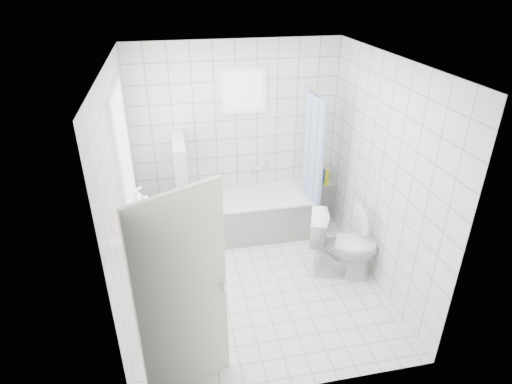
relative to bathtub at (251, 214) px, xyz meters
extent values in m
plane|color=white|center=(-0.12, -1.12, -0.29)|extent=(3.00, 3.00, 0.00)
plane|color=white|center=(-0.12, -1.12, 2.31)|extent=(3.00, 3.00, 0.00)
cube|color=white|center=(-0.12, 0.38, 1.01)|extent=(2.80, 0.02, 2.60)
cube|color=white|center=(-0.12, -2.62, 1.01)|extent=(2.80, 0.02, 2.60)
cube|color=white|center=(-1.52, -1.12, 1.01)|extent=(0.02, 3.00, 2.60)
cube|color=white|center=(1.28, -1.12, 1.01)|extent=(0.02, 3.00, 2.60)
cube|color=white|center=(-1.48, -0.82, 1.31)|extent=(0.01, 0.90, 1.40)
cube|color=white|center=(-0.02, 0.33, 1.66)|extent=(0.50, 0.01, 0.50)
cube|color=white|center=(-1.43, -0.82, 0.57)|extent=(0.18, 1.02, 0.08)
cube|color=silver|center=(-1.02, -2.42, 0.71)|extent=(0.73, 0.40, 2.00)
cube|color=white|center=(0.00, 0.00, -0.02)|extent=(1.70, 0.75, 0.55)
cube|color=white|center=(0.00, 0.00, 0.27)|extent=(1.72, 0.77, 0.03)
cube|color=white|center=(-0.92, -0.05, 0.46)|extent=(0.15, 0.85, 1.50)
cube|color=white|center=(1.09, 0.25, -0.02)|extent=(0.40, 0.24, 0.55)
imported|color=white|center=(0.91, -1.14, 0.12)|extent=(0.92, 0.72, 0.82)
cylinder|color=silver|center=(0.80, -0.02, 1.71)|extent=(0.02, 0.80, 0.02)
cube|color=silver|center=(0.10, 0.33, 0.56)|extent=(0.18, 0.06, 0.06)
imported|color=#CA4E63|center=(-1.42, -1.14, 0.77)|extent=(0.17, 0.17, 0.32)
imported|color=#37B7F9|center=(-1.42, -0.99, 0.72)|extent=(0.12, 0.13, 0.21)
imported|color=silver|center=(-1.42, -0.87, 0.69)|extent=(0.18, 0.18, 0.16)
imported|color=silver|center=(-1.42, -0.73, 0.77)|extent=(0.16, 0.16, 0.31)
cylinder|color=yellow|center=(1.16, 0.17, 0.39)|extent=(0.06, 0.06, 0.25)
cylinder|color=red|center=(1.07, 0.28, 0.36)|extent=(0.06, 0.06, 0.19)
cylinder|color=#1836C1|center=(1.12, 0.26, 0.37)|extent=(0.06, 0.06, 0.22)
cylinder|color=#199649|center=(1.06, 0.19, 0.38)|extent=(0.06, 0.06, 0.25)
camera|label=1|loc=(-0.98, -5.10, 3.07)|focal=30.00mm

